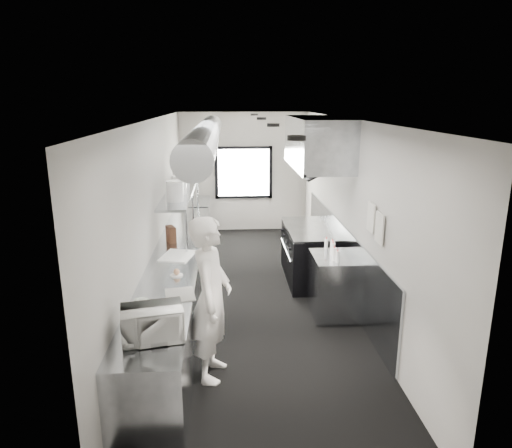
{
  "coord_description": "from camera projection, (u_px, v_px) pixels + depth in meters",
  "views": [
    {
      "loc": [
        -0.39,
        -6.94,
        3.09
      ],
      "look_at": [
        0.03,
        -0.2,
        1.27
      ],
      "focal_mm": 32.63,
      "sensor_mm": 36.0,
      "label": 1
    }
  ],
  "objects": [
    {
      "name": "exhaust_hood",
      "position": [
        317.0,
        143.0,
        7.64
      ],
      "size": [
        0.81,
        2.2,
        0.88
      ],
      "color": "#8E949B",
      "rests_on": "ceiling"
    },
    {
      "name": "plate_stack_c",
      "position": [
        179.0,
        180.0,
        8.06
      ],
      "size": [
        0.26,
        0.26,
        0.3
      ],
      "primitive_type": "cylinder",
      "rotation": [
        0.0,
        0.0,
        0.26
      ],
      "color": "white",
      "rests_on": "pass_shelf"
    },
    {
      "name": "hvac_duct",
      "position": [
        206.0,
        135.0,
        7.2
      ],
      "size": [
        0.4,
        6.4,
        0.4
      ],
      "primitive_type": "cylinder",
      "rotation": [
        1.57,
        0.0,
        0.0
      ],
      "color": "#9A9FA3",
      "rests_on": "ceiling"
    },
    {
      "name": "notice_sheet_b",
      "position": [
        379.0,
        228.0,
        5.71
      ],
      "size": [
        0.02,
        0.28,
        0.38
      ],
      "primitive_type": "cube",
      "color": "silver",
      "rests_on": "wall_right"
    },
    {
      "name": "wall_back",
      "position": [
        244.0,
        172.0,
        11.01
      ],
      "size": [
        3.0,
        0.02,
        2.8
      ],
      "primitive_type": "cube",
      "color": "#B2AFA9",
      "rests_on": "floor"
    },
    {
      "name": "small_plate",
      "position": [
        177.0,
        275.0,
        5.94
      ],
      "size": [
        0.16,
        0.16,
        0.01
      ],
      "primitive_type": "cylinder",
      "rotation": [
        0.0,
        0.0,
        -0.02
      ],
      "color": "white",
      "rests_on": "prep_counter"
    },
    {
      "name": "prep_counter",
      "position": [
        177.0,
        284.0,
        6.85
      ],
      "size": [
        0.7,
        6.0,
        0.9
      ],
      "primitive_type": "cube",
      "color": "#8E949B",
      "rests_on": "floor"
    },
    {
      "name": "plate_stack_b",
      "position": [
        179.0,
        185.0,
        7.63
      ],
      "size": [
        0.27,
        0.27,
        0.31
      ],
      "primitive_type": "cylinder",
      "rotation": [
        0.0,
        0.0,
        -0.16
      ],
      "color": "white",
      "rests_on": "pass_shelf"
    },
    {
      "name": "wall_right",
      "position": [
        349.0,
        211.0,
        7.24
      ],
      "size": [
        0.02,
        8.0,
        2.8
      ],
      "primitive_type": "cube",
      "color": "#B2AFA9",
      "rests_on": "floor"
    },
    {
      "name": "wall_cladding",
      "position": [
        341.0,
        256.0,
        7.75
      ],
      "size": [
        0.03,
        5.5,
        1.1
      ],
      "primitive_type": "cube",
      "color": "#8E949B",
      "rests_on": "wall_right"
    },
    {
      "name": "cutting_board",
      "position": [
        177.0,
        256.0,
        6.67
      ],
      "size": [
        0.52,
        0.62,
        0.02
      ],
      "primitive_type": "cube",
      "rotation": [
        0.0,
        0.0,
        -0.24
      ],
      "color": "white",
      "rests_on": "prep_counter"
    },
    {
      "name": "pass_shelf",
      "position": [
        181.0,
        192.0,
        8.01
      ],
      "size": [
        0.45,
        3.0,
        0.68
      ],
      "color": "#8E949B",
      "rests_on": "prep_counter"
    },
    {
      "name": "squeeze_bottle_d",
      "position": [
        332.0,
        247.0,
        6.77
      ],
      "size": [
        0.08,
        0.08,
        0.19
      ],
      "primitive_type": "cylinder",
      "rotation": [
        0.0,
        0.0,
        0.3
      ],
      "color": "white",
      "rests_on": "bottle_station"
    },
    {
      "name": "knife_block",
      "position": [
        171.0,
        234.0,
        7.32
      ],
      "size": [
        0.19,
        0.25,
        0.25
      ],
      "primitive_type": "cube",
      "rotation": [
        0.0,
        0.0,
        0.42
      ],
      "color": "#582F1F",
      "rests_on": "prep_counter"
    },
    {
      "name": "ceiling",
      "position": [
        253.0,
        119.0,
        6.79
      ],
      "size": [
        3.0,
        8.0,
        0.01
      ],
      "primitive_type": "cube",
      "color": "silver",
      "rests_on": "wall_back"
    },
    {
      "name": "range",
      "position": [
        310.0,
        254.0,
        8.13
      ],
      "size": [
        0.88,
        1.6,
        0.94
      ],
      "color": "black",
      "rests_on": "floor"
    },
    {
      "name": "plate_stack_d",
      "position": [
        184.0,
        174.0,
        8.59
      ],
      "size": [
        0.26,
        0.26,
        0.33
      ],
      "primitive_type": "cylinder",
      "rotation": [
        0.0,
        0.0,
        0.23
      ],
      "color": "white",
      "rests_on": "pass_shelf"
    },
    {
      "name": "wall_front",
      "position": [
        285.0,
        345.0,
        3.3
      ],
      "size": [
        3.0,
        0.02,
        2.8
      ],
      "primitive_type": "cube",
      "color": "#B2AFA9",
      "rests_on": "floor"
    },
    {
      "name": "squeeze_bottle_c",
      "position": [
        333.0,
        249.0,
        6.69
      ],
      "size": [
        0.08,
        0.08,
        0.18
      ],
      "primitive_type": "cylinder",
      "rotation": [
        0.0,
        0.0,
        0.39
      ],
      "color": "white",
      "rests_on": "bottle_station"
    },
    {
      "name": "deli_tub_b",
      "position": [
        142.0,
        305.0,
        4.98
      ],
      "size": [
        0.16,
        0.16,
        0.11
      ],
      "primitive_type": "cylinder",
      "rotation": [
        0.0,
        0.0,
        -0.02
      ],
      "color": "beige",
      "rests_on": "prep_counter"
    },
    {
      "name": "bottle_station",
      "position": [
        334.0,
        285.0,
        6.8
      ],
      "size": [
        0.65,
        0.8,
        0.9
      ],
      "primitive_type": "cube",
      "color": "#8E949B",
      "rests_on": "floor"
    },
    {
      "name": "newspaper",
      "position": [
        180.0,
        295.0,
        5.36
      ],
      "size": [
        0.39,
        0.46,
        0.01
      ],
      "primitive_type": "cube",
      "rotation": [
        0.0,
        0.0,
        0.17
      ],
      "color": "silver",
      "rests_on": "prep_counter"
    },
    {
      "name": "service_window",
      "position": [
        244.0,
        173.0,
        10.97
      ],
      "size": [
        1.36,
        0.05,
        1.25
      ],
      "color": "white",
      "rests_on": "wall_back"
    },
    {
      "name": "squeeze_bottle_b",
      "position": [
        334.0,
        254.0,
        6.48
      ],
      "size": [
        0.07,
        0.07,
        0.19
      ],
      "primitive_type": "cylinder",
      "rotation": [
        0.0,
        0.0,
        -0.06
      ],
      "color": "white",
      "rests_on": "bottle_station"
    },
    {
      "name": "squeeze_bottle_a",
      "position": [
        337.0,
        257.0,
        6.41
      ],
      "size": [
        0.07,
        0.07,
        0.16
      ],
      "primitive_type": "cylinder",
      "rotation": [
        0.0,
        0.0,
        -0.39
      ],
      "color": "white",
      "rests_on": "bottle_station"
    },
    {
      "name": "far_work_table",
      "position": [
        194.0,
        221.0,
        10.42
      ],
      "size": [
        0.7,
        1.2,
        0.9
      ],
      "primitive_type": "cube",
      "color": "#8E949B",
      "rests_on": "floor"
    },
    {
      "name": "pastry",
      "position": [
        177.0,
        272.0,
        5.93
      ],
      "size": [
        0.08,
        0.08,
        0.08
      ],
      "primitive_type": "sphere",
      "color": "tan",
      "rests_on": "small_plate"
    },
    {
      "name": "floor",
      "position": [
        253.0,
        296.0,
        7.52
      ],
      "size": [
        3.0,
        8.0,
        0.01
      ],
      "primitive_type": "cube",
      "color": "black",
      "rests_on": "ground"
    },
    {
      "name": "microwave",
      "position": [
        152.0,
        323.0,
        4.35
      ],
      "size": [
        0.6,
        0.5,
        0.32
      ],
      "primitive_type": "imported",
      "rotation": [
        0.0,
        0.0,
        0.2
      ],
      "color": "silver",
      "rests_on": "prep_counter"
    },
    {
      "name": "notice_sheet_a",
      "position": [
        371.0,
        217.0,
        6.03
      ],
      "size": [
        0.02,
        0.28,
        0.38
      ],
      "primitive_type": "cube",
      "color": "silver",
      "rests_on": "wall_right"
    },
    {
      "name": "line_cook",
      "position": [
        211.0,
        299.0,
        5.15
      ],
      "size": [
        0.55,
        0.75,
        1.89
      ],
      "primitive_type": "imported",
      "rotation": [
        0.0,
        0.0,
        1.42
      ],
      "color": "white",
      "rests_on": "floor"
    },
    {
      "name": "plate_stack_a",
      "position": [
        175.0,
        191.0,
        7.1
      ],
      "size": [
        0.28,
        0.28,
        0.31
      ],
      "primitive_type": "cylinder",
      "rotation": [
        0.0,
        0.0,
        -0.03
      ],
      "color": "white",
      "rests_on": "pass_shelf"
    },
    {
      "name": "squeeze_bottle_e",
      "position": [
        326.0,
        244.0,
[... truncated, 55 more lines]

